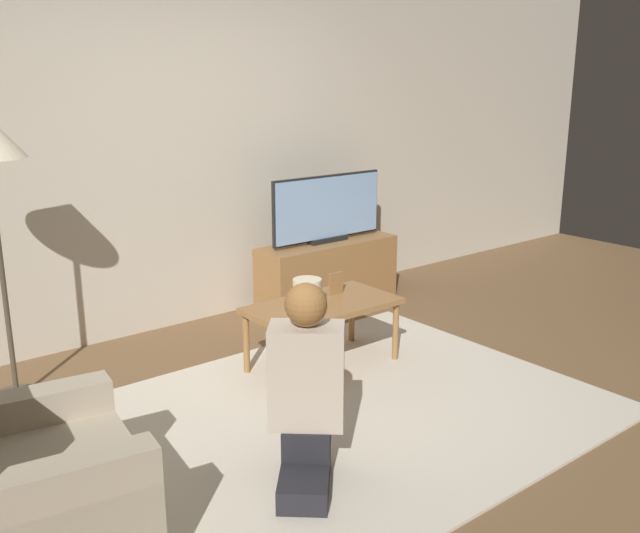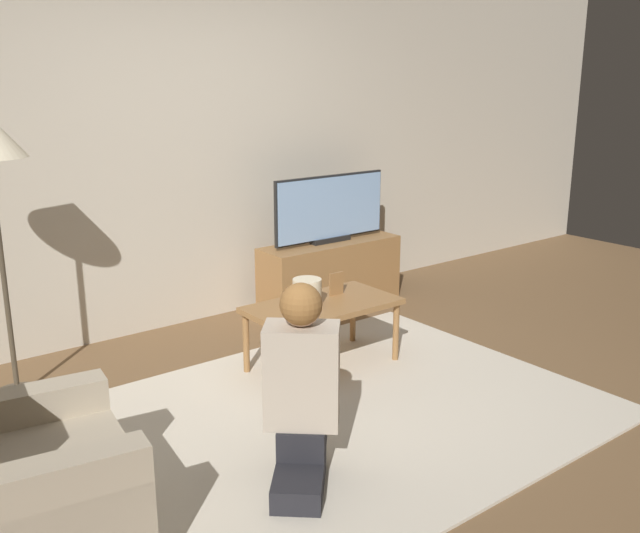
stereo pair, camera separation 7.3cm
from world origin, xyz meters
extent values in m
plane|color=brown|center=(0.00, 0.00, 0.00)|extent=(10.00, 10.00, 0.00)
cube|color=beige|center=(0.00, 1.93, 1.30)|extent=(10.00, 0.06, 2.60)
cube|color=beige|center=(0.00, 0.00, 0.01)|extent=(2.81, 2.16, 0.02)
cube|color=olive|center=(1.16, 1.54, 0.27)|extent=(1.20, 0.37, 0.53)
cube|color=black|center=(1.16, 1.54, 0.55)|extent=(0.36, 0.08, 0.04)
cube|color=black|center=(1.16, 1.55, 0.81)|extent=(1.05, 0.03, 0.51)
cube|color=#8CB2E0|center=(1.16, 1.54, 0.81)|extent=(1.02, 0.04, 0.48)
cube|color=olive|center=(0.33, 0.58, 0.42)|extent=(0.95, 0.51, 0.04)
cylinder|color=olive|center=(-0.11, 0.36, 0.20)|extent=(0.04, 0.04, 0.40)
cylinder|color=olive|center=(0.77, 0.36, 0.20)|extent=(0.04, 0.04, 0.40)
cylinder|color=olive|center=(-0.11, 0.79, 0.20)|extent=(0.04, 0.04, 0.40)
cylinder|color=olive|center=(0.77, 0.79, 0.20)|extent=(0.04, 0.04, 0.40)
cylinder|color=#4C4233|center=(-1.34, 1.34, 0.01)|extent=(0.28, 0.28, 0.03)
cylinder|color=#4C4233|center=(-1.34, 1.34, 0.82)|extent=(0.03, 0.03, 1.58)
cube|color=#B7A88E|center=(-1.69, -0.18, 0.21)|extent=(0.86, 0.89, 0.42)
cube|color=#B7A88E|center=(-1.65, 0.14, 0.28)|extent=(0.77, 0.25, 0.56)
cube|color=#232328|center=(-0.62, -0.48, 0.07)|extent=(0.44, 0.45, 0.11)
cube|color=#232328|center=(-0.52, -0.36, 0.20)|extent=(0.32, 0.33, 0.14)
cube|color=#C1B29E|center=(-0.52, -0.36, 0.51)|extent=(0.39, 0.38, 0.48)
sphere|color=#DBAD8E|center=(-0.52, -0.36, 0.84)|extent=(0.19, 0.19, 0.19)
sphere|color=#9E6B38|center=(-0.53, -0.37, 0.85)|extent=(0.19, 0.19, 0.19)
cube|color=black|center=(-0.28, -0.08, 0.53)|extent=(0.12, 0.12, 0.04)
cylinder|color=#C1B29E|center=(-0.28, -0.24, 0.53)|extent=(0.25, 0.27, 0.07)
cylinder|color=#C1B29E|center=(-0.43, -0.10, 0.53)|extent=(0.25, 0.27, 0.07)
cube|color=olive|center=(0.51, 0.66, 0.51)|extent=(0.11, 0.01, 0.15)
cylinder|color=#4C3823|center=(0.23, 0.60, 0.47)|extent=(0.10, 0.10, 0.06)
cylinder|color=beige|center=(0.23, 0.60, 0.55)|extent=(0.18, 0.18, 0.11)
camera|label=1|loc=(-2.35, -2.73, 1.84)|focal=40.00mm
camera|label=2|loc=(-2.29, -2.77, 1.84)|focal=40.00mm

